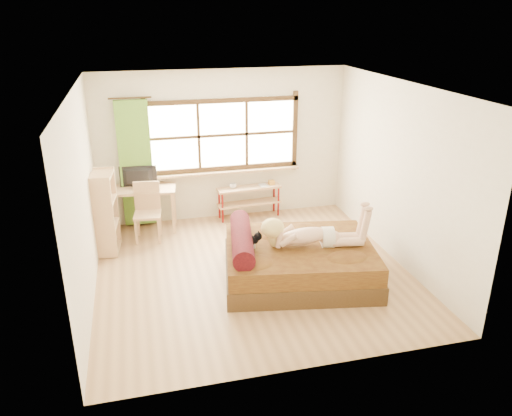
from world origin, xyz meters
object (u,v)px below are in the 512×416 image
object	(u,v)px
desk	(139,194)
chair	(147,208)
kitten	(249,239)
pipe_shelf	(250,195)
bookshelf	(105,212)
bed	(295,260)
woman	(312,225)

from	to	relation	value
desk	chair	distance (m)	0.40
desk	chair	xyz separation A→B (m)	(0.11, -0.36, -0.13)
kitten	chair	bearing A→B (deg)	135.62
kitten	desk	bearing A→B (deg)	132.97
pipe_shelf	bookshelf	size ratio (longest dim) A/B	0.91
desk	kitten	bearing A→B (deg)	-50.10
chair	bookshelf	world-z (taller)	bookshelf
bookshelf	chair	bearing A→B (deg)	35.45
chair	pipe_shelf	size ratio (longest dim) A/B	0.81
desk	bookshelf	bearing A→B (deg)	-119.57
bed	desk	bearing A→B (deg)	142.46
woman	bookshelf	xyz separation A→B (m)	(-2.84, 1.61, -0.17)
bookshelf	woman	bearing A→B (deg)	-23.81
chair	bookshelf	size ratio (longest dim) A/B	0.74
woman	kitten	world-z (taller)	woman
bed	woman	world-z (taller)	woman
woman	pipe_shelf	world-z (taller)	woman
desk	bookshelf	size ratio (longest dim) A/B	0.98
chair	desk	bearing A→B (deg)	113.89
kitten	bed	bearing A→B (deg)	2.21
desk	pipe_shelf	world-z (taller)	desk
pipe_shelf	chair	bearing A→B (deg)	-170.17
woman	bookshelf	world-z (taller)	bookshelf
kitten	desk	xyz separation A→B (m)	(-1.43, 2.19, 0.02)
kitten	desk	world-z (taller)	kitten
chair	pipe_shelf	distance (m)	1.94
bed	kitten	world-z (taller)	bed
woman	kitten	bearing A→B (deg)	-179.83
pipe_shelf	kitten	bearing A→B (deg)	-108.19
bed	pipe_shelf	bearing A→B (deg)	102.58
bed	chair	xyz separation A→B (m)	(-1.98, 1.92, 0.25)
woman	chair	distance (m)	2.97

